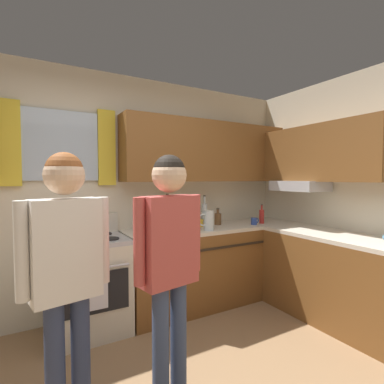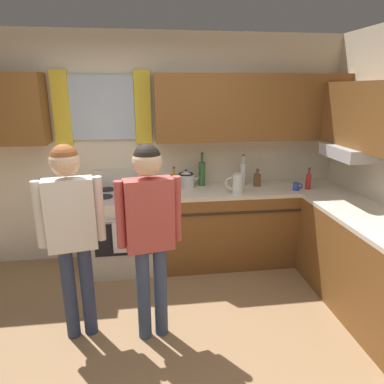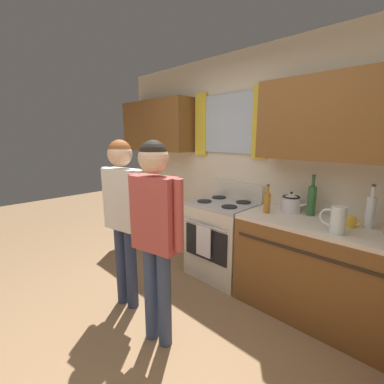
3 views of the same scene
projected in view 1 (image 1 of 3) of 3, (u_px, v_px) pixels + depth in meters
back_wall_unit at (112, 175)px, 3.13m from camera, size 4.60×0.42×2.60m
kitchen_counter_run at (264, 269)px, 3.27m from camera, size 2.18×2.23×0.90m
stove_oven at (88, 283)px, 2.79m from camera, size 0.71×0.67×1.10m
bottle_squat_brown at (218, 218)px, 3.60m from camera, size 0.08×0.08×0.21m
bottle_oil_amber at (146, 223)px, 3.00m from camera, size 0.06×0.06×0.29m
bottle_sauce_red at (262, 216)px, 3.70m from camera, size 0.06×0.06×0.25m
bottle_wine_green at (167, 215)px, 3.36m from camera, size 0.08×0.08×0.39m
bottle_tall_clear at (204, 214)px, 3.57m from camera, size 0.07×0.07×0.37m
mug_cobalt_blue at (254, 221)px, 3.60m from camera, size 0.11×0.07×0.08m
mug_mustard_yellow at (200, 223)px, 3.46m from camera, size 0.12×0.08×0.09m
stovetop_kettle at (153, 221)px, 3.25m from camera, size 0.27×0.20×0.21m
water_pitcher at (208, 220)px, 3.21m from camera, size 0.19×0.11×0.22m
adult_left at (66, 260)px, 1.63m from camera, size 0.50×0.22×1.62m
adult_in_plaid at (169, 250)px, 1.85m from camera, size 0.50×0.22×1.62m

